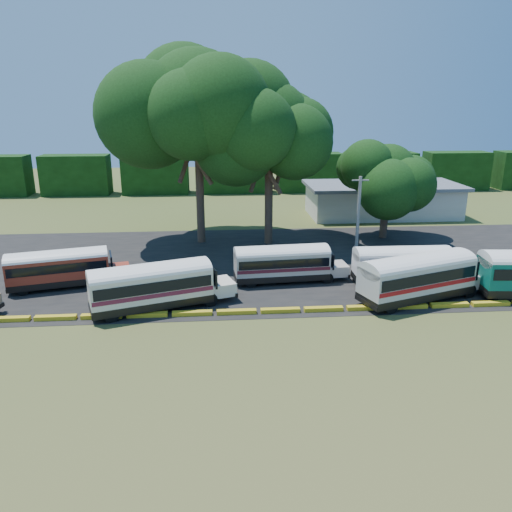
{
  "coord_description": "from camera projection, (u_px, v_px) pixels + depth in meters",
  "views": [
    {
      "loc": [
        -2.66,
        -30.23,
        13.93
      ],
      "look_at": [
        0.23,
        6.0,
        2.54
      ],
      "focal_mm": 35.0,
      "sensor_mm": 36.0,
      "label": 1
    }
  ],
  "objects": [
    {
      "name": "tree_west",
      "position": [
        197.0,
        105.0,
        47.2
      ],
      "size": [
        14.0,
        14.0,
        18.68
      ],
      "color": "#3D2D1E",
      "rests_on": "ground"
    },
    {
      "name": "tree_east",
      "position": [
        388.0,
        173.0,
        50.9
      ],
      "size": [
        7.91,
        7.91,
        9.75
      ],
      "color": "#3D2D1E",
      "rests_on": "ground"
    },
    {
      "name": "bus_cream_east",
      "position": [
        284.0,
        261.0,
        39.52
      ],
      "size": [
        9.26,
        2.94,
        3.0
      ],
      "rotation": [
        0.0,
        0.0,
        0.08
      ],
      "color": "black",
      "rests_on": "ground"
    },
    {
      "name": "bus_cream_west",
      "position": [
        154.0,
        284.0,
        34.23
      ],
      "size": [
        10.31,
        5.49,
        3.3
      ],
      "rotation": [
        0.0,
        0.0,
        0.32
      ],
      "color": "black",
      "rests_on": "ground"
    },
    {
      "name": "bus_red",
      "position": [
        61.0,
        266.0,
        38.38
      ],
      "size": [
        9.32,
        4.35,
        2.98
      ],
      "rotation": [
        0.0,
        0.0,
        0.25
      ],
      "color": "black",
      "rests_on": "ground"
    },
    {
      "name": "utility_pole",
      "position": [
        358.0,
        213.0,
        46.95
      ],
      "size": [
        1.6,
        0.3,
        7.21
      ],
      "color": "gray",
      "rests_on": "ground"
    },
    {
      "name": "terminal_building",
      "position": [
        382.0,
        199.0,
        62.42
      ],
      "size": [
        19.0,
        9.0,
        4.0
      ],
      "color": "beige",
      "rests_on": "ground"
    },
    {
      "name": "tree_center",
      "position": [
        269.0,
        125.0,
        47.39
      ],
      "size": [
        11.16,
        11.16,
        15.78
      ],
      "color": "#3D2D1E",
      "rests_on": "ground"
    },
    {
      "name": "asphalt_strip",
      "position": [
        259.0,
        263.0,
        44.61
      ],
      "size": [
        64.0,
        24.0,
        0.02
      ],
      "primitive_type": "cube",
      "color": "black",
      "rests_on": "ground"
    },
    {
      "name": "bus_white_red",
      "position": [
        420.0,
        275.0,
        35.66
      ],
      "size": [
        10.81,
        5.95,
        3.47
      ],
      "rotation": [
        0.0,
        0.0,
        0.34
      ],
      "color": "black",
      "rests_on": "ground"
    },
    {
      "name": "treeline_backdrop",
      "position": [
        233.0,
        173.0,
        77.89
      ],
      "size": [
        130.0,
        4.0,
        6.0
      ],
      "color": "black",
      "rests_on": "ground"
    },
    {
      "name": "bus_white_blue",
      "position": [
        404.0,
        263.0,
        39.16
      ],
      "size": [
        9.19,
        2.44,
        3.01
      ],
      "rotation": [
        0.0,
        0.0,
        -0.02
      ],
      "color": "black",
      "rests_on": "ground"
    },
    {
      "name": "ground",
      "position": [
        260.0,
        319.0,
        33.13
      ],
      "size": [
        160.0,
        160.0,
        0.0
      ],
      "primitive_type": "plane",
      "color": "#32511B",
      "rests_on": "ground"
    },
    {
      "name": "curb",
      "position": [
        259.0,
        311.0,
        34.03
      ],
      "size": [
        53.7,
        0.45,
        0.3
      ],
      "color": "gold",
      "rests_on": "ground"
    }
  ]
}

